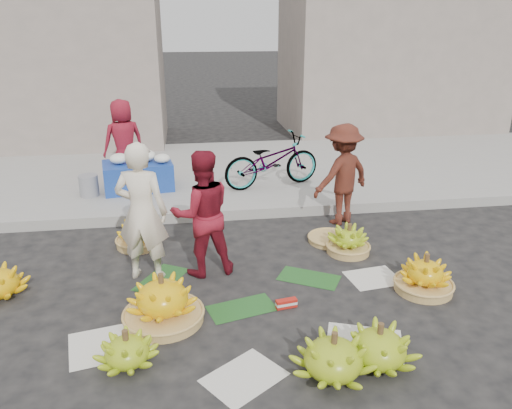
{
  "coord_description": "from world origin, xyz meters",
  "views": [
    {
      "loc": [
        -0.57,
        -4.4,
        2.67
      ],
      "look_at": [
        0.19,
        0.81,
        0.7
      ],
      "focal_mm": 35.0,
      "sensor_mm": 36.0,
      "label": 1
    }
  ],
  "objects": [
    {
      "name": "ground",
      "position": [
        0.0,
        0.0,
        0.0
      ],
      "size": [
        80.0,
        80.0,
        0.0
      ],
      "primitive_type": "plane",
      "color": "black",
      "rests_on": "ground"
    },
    {
      "name": "curb",
      "position": [
        0.0,
        2.2,
        0.07
      ],
      "size": [
        40.0,
        0.25,
        0.15
      ],
      "primitive_type": "cube",
      "color": "gray",
      "rests_on": "ground"
    },
    {
      "name": "sidewalk",
      "position": [
        0.0,
        4.3,
        0.06
      ],
      "size": [
        40.0,
        4.0,
        0.12
      ],
      "primitive_type": "cube",
      "color": "gray",
      "rests_on": "ground"
    },
    {
      "name": "building_left",
      "position": [
        -4.0,
        7.2,
        2.0
      ],
      "size": [
        6.0,
        3.0,
        4.0
      ],
      "primitive_type": "cube",
      "color": "gray",
      "rests_on": "sidewalk"
    },
    {
      "name": "building_right",
      "position": [
        4.5,
        7.7,
        2.5
      ],
      "size": [
        5.0,
        3.0,
        5.0
      ],
      "primitive_type": "cube",
      "color": "gray",
      "rests_on": "sidewalk"
    },
    {
      "name": "newspaper_scatter",
      "position": [
        0.0,
        -0.8,
        0.0
      ],
      "size": [
        3.2,
        1.8,
        0.0
      ],
      "primitive_type": null,
      "color": "silver",
      "rests_on": "ground"
    },
    {
      "name": "banana_leaves",
      "position": [
        -0.1,
        0.2,
        0.0
      ],
      "size": [
        2.0,
        1.0,
        0.0
      ],
      "primitive_type": null,
      "color": "#194B1B",
      "rests_on": "ground"
    },
    {
      "name": "banana_bunch_0",
      "position": [
        -0.85,
        -0.3,
        0.22
      ],
      "size": [
        0.74,
        0.74,
        0.5
      ],
      "rotation": [
        0.0,
        0.0,
        0.08
      ],
      "color": "#AE8749",
      "rests_on": "ground"
    },
    {
      "name": "banana_bunch_1",
      "position": [
        -1.12,
        -0.9,
        0.14
      ],
      "size": [
        0.61,
        0.61,
        0.32
      ],
      "rotation": [
        0.0,
        0.0,
        -0.23
      ],
      "color": "#799F16",
      "rests_on": "ground"
    },
    {
      "name": "banana_bunch_2",
      "position": [
        0.5,
        -1.27,
        0.18
      ],
      "size": [
        0.67,
        0.67,
        0.4
      ],
      "rotation": [
        0.0,
        0.0,
        0.04
      ],
      "color": "#799F16",
      "rests_on": "ground"
    },
    {
      "name": "banana_bunch_3",
      "position": [
        0.91,
        -1.19,
        0.17
      ],
      "size": [
        0.75,
        0.75,
        0.39
      ],
      "rotation": [
        0.0,
        0.0,
        0.24
      ],
      "color": "#799F16",
      "rests_on": "ground"
    },
    {
      "name": "banana_bunch_4",
      "position": [
        1.82,
        -0.12,
        0.18
      ],
      "size": [
        0.59,
        0.59,
        0.42
      ],
      "rotation": [
        0.0,
        0.0,
        0.03
      ],
      "color": "#AE8749",
      "rests_on": "ground"
    },
    {
      "name": "banana_bunch_5",
      "position": [
        1.32,
        0.86,
        0.15
      ],
      "size": [
        0.56,
        0.56,
        0.38
      ],
      "rotation": [
        0.0,
        0.0,
        -0.38
      ],
      "color": "#AE8749",
      "rests_on": "ground"
    },
    {
      "name": "banana_bunch_7",
      "position": [
        -1.2,
        1.42,
        0.16
      ],
      "size": [
        0.55,
        0.55,
        0.4
      ],
      "rotation": [
        0.0,
        0.0,
        0.06
      ],
      "color": "#AE8749",
      "rests_on": "ground"
    },
    {
      "name": "basket_spare",
      "position": [
        1.2,
        1.19,
        0.03
      ],
      "size": [
        0.64,
        0.64,
        0.06
      ],
      "primitive_type": "cylinder",
      "rotation": [
        0.0,
        0.0,
        -0.17
      ],
      "color": "#AE8749",
      "rests_on": "ground"
    },
    {
      "name": "incense_stack",
      "position": [
        0.33,
        -0.25,
        0.05
      ],
      "size": [
        0.22,
        0.1,
        0.09
      ],
      "primitive_type": "cube",
      "rotation": [
        0.0,
        0.0,
        0.17
      ],
      "color": "#B61C13",
      "rests_on": "ground"
    },
    {
      "name": "vendor_cream",
      "position": [
        -1.06,
        0.6,
        0.76
      ],
      "size": [
        0.63,
        0.49,
        1.52
      ],
      "primitive_type": "imported",
      "rotation": [
        0.0,
        0.0,
        2.89
      ],
      "color": "white",
      "rests_on": "ground"
    },
    {
      "name": "vendor_red",
      "position": [
        -0.43,
        0.62,
        0.7
      ],
      "size": [
        0.76,
        0.64,
        1.4
      ],
      "primitive_type": "imported",
      "rotation": [
        0.0,
        0.0,
        3.31
      ],
      "color": "maroon",
      "rests_on": "ground"
    },
    {
      "name": "man_striped",
      "position": [
        1.51,
        1.8,
        0.69
      ],
      "size": [
        1.03,
        0.85,
        1.38
      ],
      "primitive_type": "imported",
      "rotation": [
        0.0,
        0.0,
        3.59
      ],
      "color": "maroon",
      "rests_on": "ground"
    },
    {
      "name": "flower_table",
      "position": [
        -1.32,
        3.32,
        0.37
      ],
      "size": [
        1.14,
        0.81,
        0.61
      ],
      "rotation": [
        0.0,
        0.0,
        0.16
      ],
      "color": "navy",
      "rests_on": "sidewalk"
    },
    {
      "name": "grey_bucket",
      "position": [
        -2.05,
        3.1,
        0.28
      ],
      "size": [
        0.29,
        0.29,
        0.33
      ],
      "primitive_type": "cylinder",
      "color": "gray",
      "rests_on": "sidewalk"
    },
    {
      "name": "flower_vendor",
      "position": [
        -1.56,
        3.78,
        0.8
      ],
      "size": [
        0.78,
        0.66,
        1.36
      ],
      "primitive_type": "imported",
      "rotation": [
        0.0,
        0.0,
        3.55
      ],
      "color": "maroon",
      "rests_on": "sidewalk"
    },
    {
      "name": "bicycle",
      "position": [
        0.79,
        3.16,
        0.54
      ],
      "size": [
        0.95,
        1.69,
        0.84
      ],
      "primitive_type": "imported",
      "rotation": [
        0.0,
        0.0,
        1.83
      ],
      "color": "gray",
      "rests_on": "sidewalk"
    }
  ]
}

